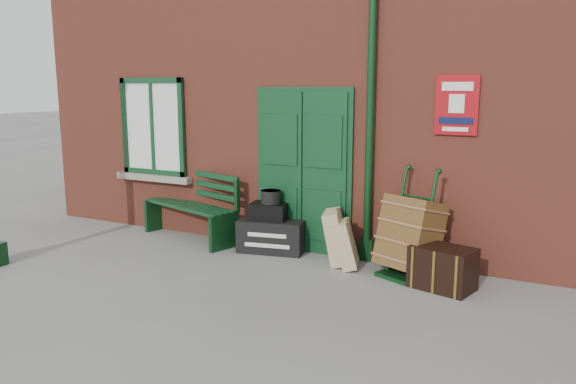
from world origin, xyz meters
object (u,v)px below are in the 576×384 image
Objects in this scene: bench at (193,204)px; porter_trolley at (410,236)px; houdini_trunk at (272,235)px; dark_trunk at (443,268)px.

porter_trolley is at bearing 12.84° from bench.
dark_trunk is (2.44, -0.42, 0.02)m from houdini_trunk.
houdini_trunk is 2.00m from porter_trolley.
houdini_trunk is at bearing -175.54° from dark_trunk.
bench is at bearing 165.01° from houdini_trunk.
houdini_trunk is 1.34× the size of dark_trunk.
dark_trunk is at bearing 9.26° from bench.
bench is 3.88m from dark_trunk.
dark_trunk is at bearing -21.62° from houdini_trunk.
bench is 3.38m from porter_trolley.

